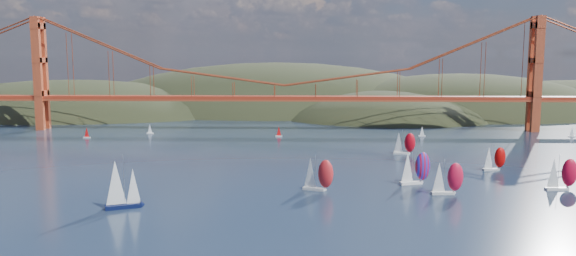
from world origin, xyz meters
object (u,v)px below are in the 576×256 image
at_px(sloop_navy, 121,185).
at_px(racer_0, 318,174).
at_px(racer_3, 494,158).
at_px(racer_5, 404,143).
at_px(racer_2, 561,173).
at_px(racer_rwb, 415,167).
at_px(racer_1, 447,178).

xyz_separation_m(sloop_navy, racer_0, (48.02, 19.39, -1.17)).
bearing_deg(racer_3, racer_0, -163.37).
bearing_deg(racer_5, racer_2, -47.19).
distance_m(racer_0, racer_5, 65.85).
distance_m(racer_5, racer_rwb, 48.60).
bearing_deg(racer_2, racer_0, 177.93).
relative_size(racer_1, racer_3, 1.14).
distance_m(racer_1, racer_rwb, 13.26).
height_order(racer_0, racer_3, racer_0).
bearing_deg(sloop_navy, racer_3, 1.02).
relative_size(racer_0, racer_2, 0.99).
distance_m(sloop_navy, racer_0, 51.80).
distance_m(racer_0, racer_1, 34.50).
xyz_separation_m(racer_0, racer_rwb, (28.12, 8.39, 0.26)).
bearing_deg(racer_2, racer_1, -174.21).
xyz_separation_m(sloop_navy, racer_rwb, (76.14, 27.78, -0.91)).
distance_m(racer_1, racer_5, 60.00).
bearing_deg(racer_0, racer_rwb, 37.03).
height_order(racer_2, racer_5, racer_2).
height_order(racer_0, racer_rwb, racer_rwb).
xyz_separation_m(racer_0, racer_3, (57.42, 28.44, -0.67)).
relative_size(racer_2, racer_5, 1.09).
relative_size(racer_2, racer_3, 1.18).
xyz_separation_m(racer_3, racer_rwb, (-29.30, -20.06, 0.93)).
xyz_separation_m(racer_3, racer_5, (-23.89, 28.23, 0.31)).
distance_m(sloop_navy, racer_3, 115.80).
relative_size(racer_1, racer_2, 0.97).
relative_size(racer_3, racer_rwb, 0.81).
bearing_deg(sloop_navy, racer_0, -1.39).
relative_size(sloop_navy, racer_1, 1.37).
xyz_separation_m(racer_0, racer_2, (66.96, 2.37, 0.03)).
distance_m(sloop_navy, racer_2, 117.03).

